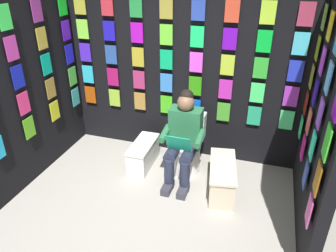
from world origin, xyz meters
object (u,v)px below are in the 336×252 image
at_px(person_reading, 183,138).
at_px(comic_longbox_far, 222,178).
at_px(comic_longbox_near, 143,154).
at_px(toilet, 187,148).

xyz_separation_m(person_reading, comic_longbox_far, (-0.53, 0.11, -0.41)).
xyz_separation_m(comic_longbox_near, comic_longbox_far, (-1.12, 0.22, 0.01)).
bearing_deg(comic_longbox_near, comic_longbox_far, 168.07).
bearing_deg(person_reading, comic_longbox_far, 168.23).
height_order(toilet, person_reading, person_reading).
distance_m(comic_longbox_near, comic_longbox_far, 1.14).
bearing_deg(comic_longbox_far, toilet, -41.86).
height_order(person_reading, comic_longbox_far, person_reading).
height_order(toilet, comic_longbox_near, toilet).
relative_size(toilet, comic_longbox_far, 0.95).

